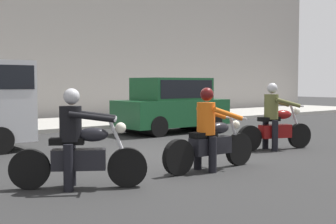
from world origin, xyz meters
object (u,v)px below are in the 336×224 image
at_px(motorcycle_with_rider_black_leather, 78,147).
at_px(parked_hatchback_forest_green, 172,104).
at_px(motorcycle_with_rider_olive, 275,122).
at_px(motorcycle_with_rider_orange_stripe, 210,137).

height_order(motorcycle_with_rider_black_leather, parked_hatchback_forest_green, parked_hatchback_forest_green).
bearing_deg(motorcycle_with_rider_black_leather, parked_hatchback_forest_green, 40.63).
relative_size(motorcycle_with_rider_olive, parked_hatchback_forest_green, 0.54).
bearing_deg(motorcycle_with_rider_black_leather, motorcycle_with_rider_olive, 6.95).
height_order(motorcycle_with_rider_black_leather, motorcycle_with_rider_orange_stripe, motorcycle_with_rider_black_leather).
distance_m(motorcycle_with_rider_olive, motorcycle_with_rider_black_leather, 5.73).
bearing_deg(parked_hatchback_forest_green, motorcycle_with_rider_olive, -96.19).
height_order(motorcycle_with_rider_olive, parked_hatchback_forest_green, parked_hatchback_forest_green).
bearing_deg(parked_hatchback_forest_green, motorcycle_with_rider_black_leather, -139.37).
bearing_deg(motorcycle_with_rider_orange_stripe, motorcycle_with_rider_black_leather, 175.31).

